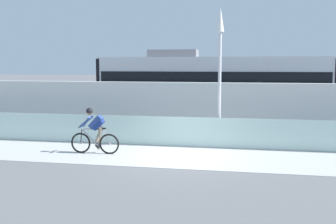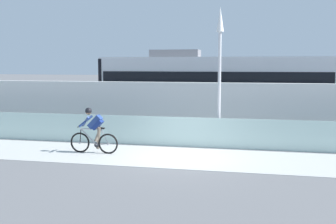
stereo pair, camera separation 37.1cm
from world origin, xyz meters
name	(u,v)px [view 1 (the left image)]	position (x,y,z in m)	size (l,w,h in m)	color
ground_plane	(181,157)	(0.00, 0.00, 0.00)	(200.00, 200.00, 0.00)	slate
bike_path_deck	(181,157)	(0.00, 0.00, 0.01)	(32.00, 3.20, 0.01)	beige
glass_parapet	(189,132)	(0.00, 1.85, 0.57)	(32.00, 0.05, 1.13)	silver
concrete_barrier_wall	(196,111)	(0.00, 3.65, 1.18)	(32.00, 0.36, 2.36)	silver
tram_rail_near	(202,129)	(0.00, 6.13, 0.00)	(32.00, 0.08, 0.01)	#595654
tram_rail_far	(205,125)	(0.00, 7.57, 0.00)	(32.00, 0.08, 0.01)	#595654
tram	(213,89)	(0.42, 6.85, 1.89)	(11.06, 2.54, 3.81)	silver
cyclist_on_bike	(95,132)	(-3.05, 0.00, 0.78)	(1.77, 0.58, 1.61)	black
lamp_post_antenna	(220,59)	(1.09, 2.15, 3.29)	(0.28, 0.28, 5.20)	gray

